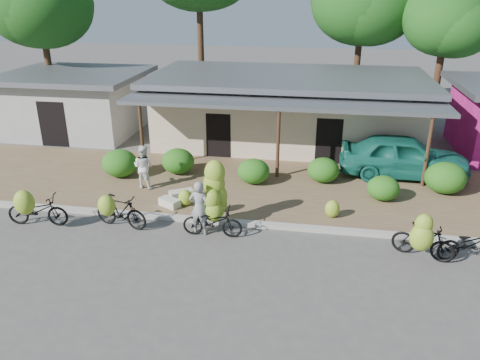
% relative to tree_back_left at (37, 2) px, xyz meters
% --- Properties ---
extents(ground, '(100.00, 100.00, 0.00)m').
position_rel_tree_back_left_xyz_m(ground, '(13.69, -13.11, -6.40)').
color(ground, '#4F4C49').
rests_on(ground, ground).
extents(sidewalk, '(60.00, 6.00, 0.12)m').
position_rel_tree_back_left_xyz_m(sidewalk, '(13.69, -8.11, -6.34)').
color(sidewalk, olive).
rests_on(sidewalk, ground).
extents(curb, '(60.00, 0.25, 0.15)m').
position_rel_tree_back_left_xyz_m(curb, '(13.69, -11.11, -6.33)').
color(curb, '#A8A399').
rests_on(curb, ground).
extents(shop_main, '(13.00, 8.50, 3.35)m').
position_rel_tree_back_left_xyz_m(shop_main, '(13.69, -2.18, -4.68)').
color(shop_main, beige).
rests_on(shop_main, ground).
extents(shop_grey, '(7.00, 6.00, 3.15)m').
position_rel_tree_back_left_xyz_m(shop_grey, '(2.69, -2.12, -4.79)').
color(shop_grey, '#A7A6A1').
rests_on(shop_grey, ground).
extents(tree_back_left, '(5.72, 5.65, 8.56)m').
position_rel_tree_back_left_xyz_m(tree_back_left, '(0.00, 0.00, 0.00)').
color(tree_back_left, '#462A1C').
rests_on(tree_back_left, ground).
extents(tree_center_right, '(5.63, 5.54, 8.53)m').
position_rel_tree_back_left_xyz_m(tree_center_right, '(17.00, 3.50, 0.02)').
color(tree_center_right, '#462A1C').
rests_on(tree_center_right, ground).
extents(tree_near_right, '(4.39, 4.21, 7.29)m').
position_rel_tree_back_left_xyz_m(tree_near_right, '(21.00, 1.50, -0.75)').
color(tree_near_right, '#462A1C').
rests_on(tree_near_right, ground).
extents(hedge_0, '(1.42, 1.28, 1.11)m').
position_rel_tree_back_left_xyz_m(hedge_0, '(7.47, -8.01, -5.73)').
color(hedge_0, '#2A5D15').
rests_on(hedge_0, sidewalk).
extents(hedge_1, '(1.33, 1.20, 1.04)m').
position_rel_tree_back_left_xyz_m(hedge_1, '(9.67, -7.30, -5.76)').
color(hedge_1, '#2A5D15').
rests_on(hedge_1, sidewalk).
extents(hedge_2, '(1.25, 1.12, 0.97)m').
position_rel_tree_back_left_xyz_m(hedge_2, '(12.84, -7.82, -5.80)').
color(hedge_2, '#2A5D15').
rests_on(hedge_2, sidewalk).
extents(hedge_3, '(1.24, 1.12, 0.97)m').
position_rel_tree_back_left_xyz_m(hedge_3, '(15.50, -7.23, -5.80)').
color(hedge_3, '#2A5D15').
rests_on(hedge_3, sidewalk).
extents(hedge_4, '(1.14, 1.03, 0.89)m').
position_rel_tree_back_left_xyz_m(hedge_4, '(17.62, -8.57, -5.84)').
color(hedge_4, '#2A5D15').
rests_on(hedge_4, sidewalk).
extents(hedge_5, '(1.49, 1.34, 1.17)m').
position_rel_tree_back_left_xyz_m(hedge_5, '(19.93, -7.55, -5.70)').
color(hedge_5, '#2A5D15').
rests_on(hedge_5, sidewalk).
extents(bike_far_left, '(2.06, 1.36, 1.51)m').
position_rel_tree_back_left_xyz_m(bike_far_left, '(6.41, -12.27, -5.78)').
color(bike_far_left, black).
rests_on(bike_far_left, ground).
extents(bike_left, '(1.92, 1.31, 1.40)m').
position_rel_tree_back_left_xyz_m(bike_left, '(9.10, -11.95, -5.78)').
color(bike_left, black).
rests_on(bike_left, ground).
extents(bike_center, '(1.88, 1.19, 2.31)m').
position_rel_tree_back_left_xyz_m(bike_center, '(12.13, -11.67, -5.49)').
color(bike_center, black).
rests_on(bike_center, ground).
extents(bike_right, '(1.81, 1.41, 1.65)m').
position_rel_tree_back_left_xyz_m(bike_right, '(18.27, -12.34, -5.71)').
color(bike_right, black).
rests_on(bike_right, ground).
extents(bike_far_right, '(2.06, 1.13, 1.03)m').
position_rel_tree_back_left_xyz_m(bike_far_right, '(19.64, -12.06, -5.89)').
color(bike_far_right, black).
rests_on(bike_far_right, ground).
extents(loose_banana_a, '(0.48, 0.41, 0.60)m').
position_rel_tree_back_left_xyz_m(loose_banana_a, '(10.78, -10.21, -5.98)').
color(loose_banana_a, '#90B42D').
rests_on(loose_banana_a, sidewalk).
extents(loose_banana_b, '(0.46, 0.39, 0.57)m').
position_rel_tree_back_left_xyz_m(loose_banana_b, '(12.09, -10.46, -6.00)').
color(loose_banana_b, '#90B42D').
rests_on(loose_banana_b, sidewalk).
extents(loose_banana_c, '(0.49, 0.41, 0.61)m').
position_rel_tree_back_left_xyz_m(loose_banana_c, '(15.82, -10.27, -5.98)').
color(loose_banana_c, '#90B42D').
rests_on(loose_banana_c, sidewalk).
extents(sack_near, '(0.93, 0.79, 0.30)m').
position_rel_tree_back_left_xyz_m(sack_near, '(10.49, -9.67, -6.13)').
color(sack_near, silver).
rests_on(sack_near, sidewalk).
extents(sack_far, '(0.84, 0.69, 0.28)m').
position_rel_tree_back_left_xyz_m(sack_far, '(10.26, -10.37, -6.14)').
color(sack_far, silver).
rests_on(sack_far, sidewalk).
extents(vendor, '(0.67, 0.45, 1.79)m').
position_rel_tree_back_left_xyz_m(vendor, '(11.73, -11.88, -5.51)').
color(vendor, gray).
rests_on(vendor, ground).
extents(bystander, '(0.92, 0.77, 1.67)m').
position_rel_tree_back_left_xyz_m(bystander, '(8.82, -8.91, -5.45)').
color(bystander, white).
rests_on(bystander, sidewalk).
extents(teal_van, '(5.00, 2.07, 1.69)m').
position_rel_tree_back_left_xyz_m(teal_van, '(18.64, -6.11, -5.44)').
color(teal_van, '#176959').
rests_on(teal_van, sidewalk).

